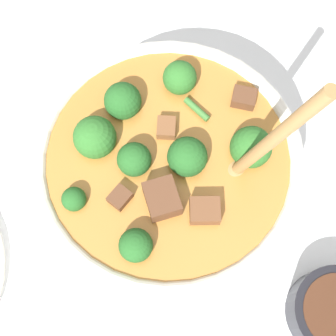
# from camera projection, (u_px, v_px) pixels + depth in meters

# --- Properties ---
(ground_plane) EXTENTS (4.00, 4.00, 0.00)m
(ground_plane) POSITION_uv_depth(u_px,v_px,m) (168.00, 188.00, 0.57)
(ground_plane) COLOR silver
(stew_bowl) EXTENTS (0.28, 0.28, 0.27)m
(stew_bowl) POSITION_uv_depth(u_px,v_px,m) (168.00, 170.00, 0.51)
(stew_bowl) COLOR white
(stew_bowl) RESTS_ON ground_plane
(condiment_bowl) EXTENTS (0.10, 0.10, 0.04)m
(condiment_bowl) POSITION_uv_depth(u_px,v_px,m) (335.00, 312.00, 0.50)
(condiment_bowl) COLOR black
(condiment_bowl) RESTS_ON ground_plane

